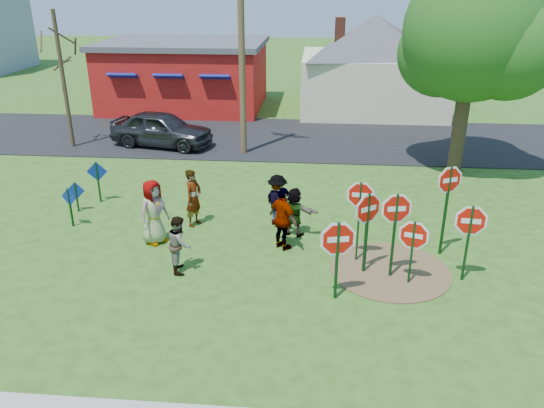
{
  "coord_description": "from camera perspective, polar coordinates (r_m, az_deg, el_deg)",
  "views": [
    {
      "loc": [
        2.42,
        -13.57,
        7.2
      ],
      "look_at": [
        1.21,
        0.32,
        1.26
      ],
      "focal_mm": 35.0,
      "sensor_mm": 36.0,
      "label": 1
    }
  ],
  "objects": [
    {
      "name": "stop_sign_e",
      "position": [
        13.62,
        14.95,
        -3.72
      ],
      "size": [
        0.97,
        0.32,
        1.87
      ],
      "rotation": [
        0.0,
        0.0,
        -0.3
      ],
      "color": "#0F3715",
      "rests_on": "ground"
    },
    {
      "name": "blue_diamond_c",
      "position": [
        18.75,
        -20.32,
        1.06
      ],
      "size": [
        0.61,
        0.06,
        1.04
      ],
      "rotation": [
        0.0,
        0.0,
        0.07
      ],
      "color": "#0F3715",
      "rests_on": "ground"
    },
    {
      "name": "cream_house",
      "position": [
        32.01,
        10.81,
        15.0
      ],
      "size": [
        9.4,
        9.4,
        6.5
      ],
      "color": "beige",
      "rests_on": "ground"
    },
    {
      "name": "utility_pole",
      "position": [
        22.91,
        -3.28,
        16.51
      ],
      "size": [
        2.03,
        0.88,
        8.74
      ],
      "rotation": [
        0.0,
        0.0,
        -0.37
      ],
      "color": "#4C3823",
      "rests_on": "ground"
    },
    {
      "name": "blue_diamond_b",
      "position": [
        17.57,
        -20.93,
        0.11
      ],
      "size": [
        0.55,
        0.23,
        1.28
      ],
      "rotation": [
        0.0,
        0.0,
        -0.37
      ],
      "color": "#0F3715",
      "rests_on": "ground"
    },
    {
      "name": "stop_sign_f",
      "position": [
        14.06,
        20.54,
        -2.21
      ],
      "size": [
        1.07,
        0.12,
        2.22
      ],
      "rotation": [
        0.0,
        0.0,
        -0.09
      ],
      "color": "#0F3715",
      "rests_on": "ground"
    },
    {
      "name": "person_e",
      "position": [
        14.99,
        1.2,
        -1.62
      ],
      "size": [
        1.1,
        1.11,
        1.88
      ],
      "primitive_type": "imported",
      "rotation": [
        0.0,
        0.0,
        2.35
      ],
      "color": "#462B4F",
      "rests_on": "ground"
    },
    {
      "name": "stop_sign_d",
      "position": [
        15.06,
        18.46,
        1.61
      ],
      "size": [
        0.94,
        0.44,
        2.75
      ],
      "rotation": [
        0.0,
        0.0,
        0.42
      ],
      "color": "#0F3715",
      "rests_on": "ground"
    },
    {
      "name": "person_a",
      "position": [
        15.73,
        -12.61,
        -0.84
      ],
      "size": [
        1.04,
        1.13,
        1.95
      ],
      "primitive_type": "imported",
      "rotation": [
        0.0,
        0.0,
        0.98
      ],
      "color": "#3C4692",
      "rests_on": "ground"
    },
    {
      "name": "bare_tree_west",
      "position": [
        25.65,
        -21.8,
        14.11
      ],
      "size": [
        1.8,
        1.8,
        6.04
      ],
      "color": "#382819",
      "rests_on": "ground"
    },
    {
      "name": "suv",
      "position": [
        25.14,
        -11.8,
        7.93
      ],
      "size": [
        5.0,
        2.87,
        1.6
      ],
      "primitive_type": "imported",
      "rotation": [
        0.0,
        0.0,
        1.35
      ],
      "color": "#2D2C31",
      "rests_on": "road"
    },
    {
      "name": "stop_sign_g",
      "position": [
        13.7,
        10.24,
        -1.26
      ],
      "size": [
        0.9,
        0.66,
        2.39
      ],
      "rotation": [
        0.0,
        0.0,
        0.63
      ],
      "color": "#0F3715",
      "rests_on": "ground"
    },
    {
      "name": "person_c",
      "position": [
        14.17,
        -9.91,
        -4.23
      ],
      "size": [
        0.75,
        0.87,
        1.56
      ],
      "primitive_type": "imported",
      "rotation": [
        0.0,
        0.0,
        1.8
      ],
      "color": "brown",
      "rests_on": "ground"
    },
    {
      "name": "red_building",
      "position": [
        32.96,
        -9.27,
        13.63
      ],
      "size": [
        9.4,
        7.69,
        3.9
      ],
      "color": "maroon",
      "rests_on": "ground"
    },
    {
      "name": "stop_sign_a",
      "position": [
        12.55,
        7.08,
        -4.35
      ],
      "size": [
        1.15,
        0.27,
        2.19
      ],
      "rotation": [
        0.0,
        0.0,
        0.22
      ],
      "color": "#0F3715",
      "rests_on": "ground"
    },
    {
      "name": "person_b",
      "position": [
        16.66,
        -8.45,
        0.66
      ],
      "size": [
        0.66,
        0.79,
        1.84
      ],
      "primitive_type": "imported",
      "rotation": [
        0.0,
        0.0,
        1.19
      ],
      "color": "#2C796B",
      "rests_on": "ground"
    },
    {
      "name": "person_d",
      "position": [
        16.48,
        0.58,
        0.36
      ],
      "size": [
        1.15,
        1.24,
        1.68
      ],
      "primitive_type": "imported",
      "rotation": [
        0.0,
        0.0,
        2.21
      ],
      "color": "#2E2F33",
      "rests_on": "ground"
    },
    {
      "name": "stop_sign_c",
      "position": [
        13.6,
        13.15,
        -1.35
      ],
      "size": [
        1.05,
        0.23,
        2.48
      ],
      "rotation": [
        0.0,
        0.0,
        0.2
      ],
      "color": "#0F3715",
      "rests_on": "ground"
    },
    {
      "name": "leafy_tree",
      "position": [
        21.71,
        21.06,
        16.19
      ],
      "size": [
        5.63,
        5.13,
        7.99
      ],
      "color": "#382819",
      "rests_on": "ground"
    },
    {
      "name": "stop_sign_b",
      "position": [
        14.21,
        9.43,
        0.25
      ],
      "size": [
        0.98,
        0.09,
        2.45
      ],
      "rotation": [
        0.0,
        0.0,
        -0.07
      ],
      "color": "#0F3715",
      "rests_on": "ground"
    },
    {
      "name": "dirt_patch",
      "position": [
        14.63,
        12.57,
        -6.96
      ],
      "size": [
        3.2,
        3.2,
        0.03
      ],
      "primitive_type": "cylinder",
      "color": "brown",
      "rests_on": "ground"
    },
    {
      "name": "blue_diamond_d",
      "position": [
        19.2,
        -18.24,
        2.77
      ],
      "size": [
        0.71,
        0.11,
        1.48
      ],
      "rotation": [
        0.0,
        0.0,
        0.12
      ],
      "color": "#0F3715",
      "rests_on": "ground"
    },
    {
      "name": "ground",
      "position": [
        15.55,
        -4.58,
        -4.59
      ],
      "size": [
        120.0,
        120.0,
        0.0
      ],
      "primitive_type": "plane",
      "color": "#2D4F16",
      "rests_on": "ground"
    },
    {
      "name": "road",
      "position": [
        26.19,
        -0.54,
        7.15
      ],
      "size": [
        120.0,
        7.5,
        0.04
      ],
      "primitive_type": "cube",
      "color": "black",
      "rests_on": "ground"
    },
    {
      "name": "person_f",
      "position": [
        15.89,
        2.42,
        -0.85
      ],
      "size": [
        1.48,
        0.91,
        1.52
      ],
      "primitive_type": "imported",
      "rotation": [
        0.0,
        0.0,
        2.79
      ],
      "color": "#18492B",
      "rests_on": "ground"
    }
  ]
}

